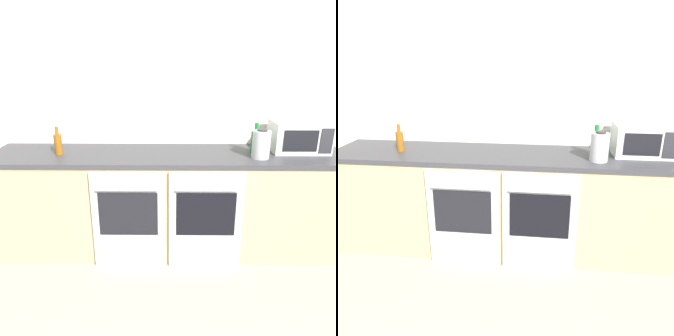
# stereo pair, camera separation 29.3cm
# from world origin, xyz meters

# --- Properties ---
(wall_back) EXTENTS (10.00, 0.06, 2.60)m
(wall_back) POSITION_xyz_m (0.00, 2.35, 1.30)
(wall_back) COLOR silver
(wall_back) RESTS_ON ground_plane
(counter_back) EXTENTS (3.16, 0.66, 0.93)m
(counter_back) POSITION_xyz_m (0.00, 2.00, 0.46)
(counter_back) COLOR tan
(counter_back) RESTS_ON ground_plane
(oven_left) EXTENTS (0.61, 0.06, 0.87)m
(oven_left) POSITION_xyz_m (-0.33, 1.67, 0.44)
(oven_left) COLOR #B7BABF
(oven_left) RESTS_ON ground_plane
(oven_right) EXTENTS (0.61, 0.06, 0.87)m
(oven_right) POSITION_xyz_m (0.31, 1.67, 0.44)
(oven_right) COLOR #B7BABF
(oven_right) RESTS_ON ground_plane
(microwave) EXTENTS (0.48, 0.33, 0.27)m
(microwave) POSITION_xyz_m (1.16, 2.09, 1.06)
(microwave) COLOR silver
(microwave) RESTS_ON counter_back
(bottle_green) EXTENTS (0.08, 0.08, 0.27)m
(bottle_green) POSITION_xyz_m (0.76, 2.02, 1.03)
(bottle_green) COLOR #19722D
(bottle_green) RESTS_ON counter_back
(bottle_amber) EXTENTS (0.07, 0.07, 0.25)m
(bottle_amber) POSITION_xyz_m (-0.96, 1.96, 1.02)
(bottle_amber) COLOR #8C5114
(bottle_amber) RESTS_ON counter_back
(kettle) EXTENTS (0.15, 0.15, 0.24)m
(kettle) POSITION_xyz_m (0.77, 1.88, 1.05)
(kettle) COLOR #B7BABF
(kettle) RESTS_ON counter_back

